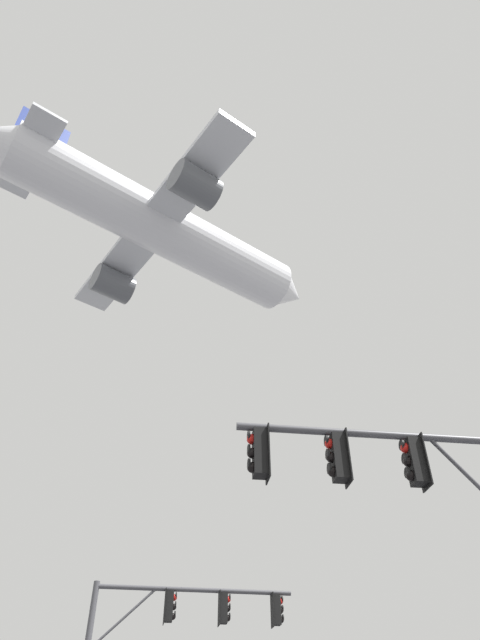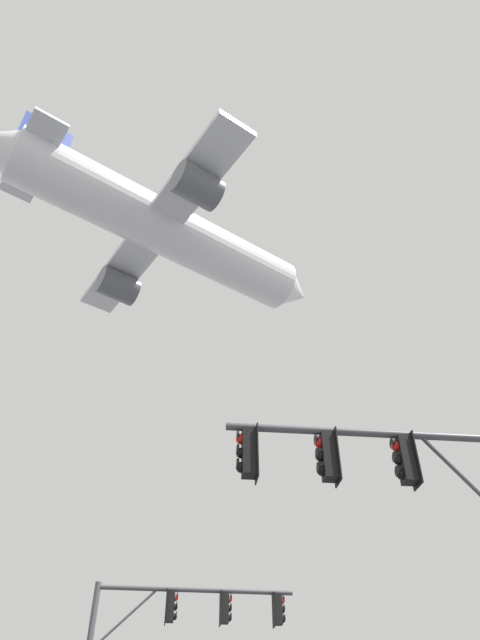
{
  "view_description": "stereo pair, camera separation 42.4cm",
  "coord_description": "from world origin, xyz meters",
  "views": [
    {
      "loc": [
        -1.1,
        -3.14,
        1.24
      ],
      "look_at": [
        0.06,
        15.07,
        15.79
      ],
      "focal_mm": 30.65,
      "sensor_mm": 36.0,
      "label": 1
    },
    {
      "loc": [
        -0.68,
        -3.16,
        1.24
      ],
      "look_at": [
        0.06,
        15.07,
        15.79
      ],
      "focal_mm": 30.65,
      "sensor_mm": 36.0,
      "label": 2
    }
  ],
  "objects": [
    {
      "name": "signal_pole_near",
      "position": [
        2.75,
        6.46,
        4.85
      ],
      "size": [
        5.56,
        0.65,
        6.29
      ],
      "color": "#4C4C51",
      "rests_on": "ground"
    },
    {
      "name": "signal_pole_far",
      "position": [
        -1.91,
        16.72,
        4.44
      ],
      "size": [
        6.58,
        0.88,
        5.69
      ],
      "color": "#4C4C51",
      "rests_on": "ground"
    },
    {
      "name": "airplane",
      "position": [
        -5.79,
        27.8,
        35.44
      ],
      "size": [
        27.86,
        21.51,
        8.41
      ],
      "color": "white"
    }
  ]
}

